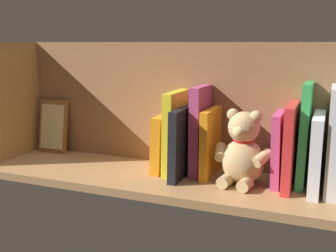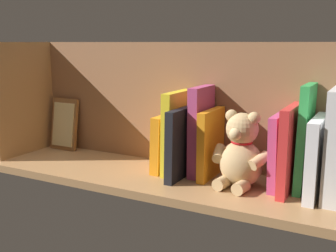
{
  "view_description": "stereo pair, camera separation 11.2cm",
  "coord_description": "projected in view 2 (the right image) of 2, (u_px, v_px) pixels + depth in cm",
  "views": [
    {
      "loc": [
        -41.11,
        102.27,
        36.32
      ],
      "look_at": [
        0.0,
        0.0,
        14.02
      ],
      "focal_mm": 44.24,
      "sensor_mm": 36.0,
      "label": 1
    },
    {
      "loc": [
        -51.31,
        97.56,
        36.32
      ],
      "look_at": [
        0.0,
        0.0,
        14.02
      ],
      "focal_mm": 44.24,
      "sensor_mm": 36.0,
      "label": 2
    }
  ],
  "objects": [
    {
      "name": "picture_frame_leaning",
      "position": [
        64.0,
        124.0,
        1.42
      ],
      "size": [
        10.36,
        4.15,
        17.62
      ],
      "color": "brown",
      "rests_on": "ground_plane"
    },
    {
      "name": "book_1",
      "position": [
        316.0,
        157.0,
        0.98
      ],
      "size": [
        2.66,
        17.84,
        19.15
      ],
      "primitive_type": "cube",
      "color": "silver",
      "rests_on": "ground_plane"
    },
    {
      "name": "shelf_side_divider",
      "position": [
        24.0,
        98.0,
        1.36
      ],
      "size": [
        2.4,
        24.34,
        36.45
      ],
      "primitive_type": "cube",
      "color": "#A87A4C",
      "rests_on": "ground_plane"
    },
    {
      "name": "book_6",
      "position": [
        201.0,
        131.0,
        1.14
      ],
      "size": [
        2.76,
        12.66,
        24.65
      ],
      "primitive_type": "cube",
      "color": "#B23F72",
      "rests_on": "ground_plane"
    },
    {
      "name": "book_4",
      "position": [
        278.0,
        151.0,
        1.04
      ],
      "size": [
        2.62,
        14.01,
        18.89
      ],
      "primitive_type": "cube",
      "rotation": [
        0.0,
        0.03,
        0.0
      ],
      "color": "#B23F72",
      "rests_on": "ground_plane"
    },
    {
      "name": "shelf_back_panel",
      "position": [
        188.0,
        105.0,
        1.23
      ],
      "size": [
        111.48,
        1.5,
        36.45
      ],
      "primitive_type": "cube",
      "color": "#926240",
      "rests_on": "ground_plane"
    },
    {
      "name": "book_8",
      "position": [
        177.0,
        132.0,
        1.16
      ],
      "size": [
        3.02,
        15.01,
        23.11
      ],
      "primitive_type": "cube",
      "rotation": [
        0.0,
        -0.02,
        0.0
      ],
      "color": "yellow",
      "rests_on": "ground_plane"
    },
    {
      "name": "ground_plane",
      "position": [
        168.0,
        179.0,
        1.15
      ],
      "size": [
        111.48,
        30.34,
        2.2
      ],
      "primitive_type": "cube",
      "color": "#A87A4C"
    },
    {
      "name": "book_7",
      "position": [
        185.0,
        142.0,
        1.13
      ],
      "size": [
        2.65,
        19.4,
        19.2
      ],
      "primitive_type": "cube",
      "rotation": [
        0.0,
        -0.02,
        0.0
      ],
      "color": "black",
      "rests_on": "ground_plane"
    },
    {
      "name": "book_2",
      "position": [
        305.0,
        138.0,
        1.01
      ],
      "size": [
        2.49,
        12.49,
        26.56
      ],
      "primitive_type": "cube",
      "rotation": [
        0.0,
        -0.02,
        0.0
      ],
      "color": "green",
      "rests_on": "ground_plane"
    },
    {
      "name": "teddy_bear",
      "position": [
        241.0,
        154.0,
        1.05
      ],
      "size": [
        15.77,
        13.69,
        19.64
      ],
      "rotation": [
        0.0,
        0.0,
        -0.15
      ],
      "color": "tan",
      "rests_on": "ground_plane"
    },
    {
      "name": "book_3",
      "position": [
        290.0,
        149.0,
        1.01
      ],
      "size": [
        2.2,
        17.26,
        21.38
      ],
      "primitive_type": "cube",
      "color": "red",
      "rests_on": "ground_plane"
    },
    {
      "name": "book_5",
      "position": [
        211.0,
        144.0,
        1.12
      ],
      "size": [
        2.2,
        14.71,
        18.68
      ],
      "primitive_type": "cube",
      "color": "orange",
      "rests_on": "ground_plane"
    },
    {
      "name": "book_9",
      "position": [
        166.0,
        142.0,
        1.19
      ],
      "size": [
        3.38,
        14.28,
        16.29
      ],
      "primitive_type": "cube",
      "rotation": [
        0.0,
        -0.03,
        0.0
      ],
      "color": "orange",
      "rests_on": "ground_plane"
    }
  ]
}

